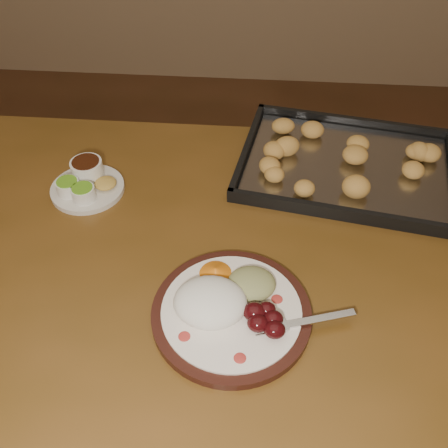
{
  "coord_description": "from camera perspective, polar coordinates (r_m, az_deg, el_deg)",
  "views": [
    {
      "loc": [
        0.25,
        -0.74,
        1.5
      ],
      "look_at": [
        0.2,
        -0.01,
        0.77
      ],
      "focal_mm": 40.0,
      "sensor_mm": 36.0,
      "label": 1
    }
  ],
  "objects": [
    {
      "name": "ground",
      "position": [
        1.7,
        -6.92,
        -18.06
      ],
      "size": [
        4.0,
        4.0,
        0.0
      ],
      "primitive_type": "plane",
      "color": "#58321E",
      "rests_on": "ground"
    },
    {
      "name": "dining_table",
      "position": [
        1.09,
        -2.0,
        -6.54
      ],
      "size": [
        1.5,
        0.9,
        0.75
      ],
      "rotation": [
        0.0,
        0.0,
        -0.0
      ],
      "color": "brown",
      "rests_on": "ground"
    },
    {
      "name": "dinner_plate",
      "position": [
        0.9,
        0.54,
        -9.42
      ],
      "size": [
        0.36,
        0.29,
        0.07
      ],
      "rotation": [
        0.0,
        0.0,
        -0.18
      ],
      "color": "black",
      "rests_on": "dining_table"
    },
    {
      "name": "condiment_saucer",
      "position": [
        1.18,
        -15.52,
        4.57
      ],
      "size": [
        0.17,
        0.17,
        0.06
      ],
      "rotation": [
        0.0,
        0.0,
        -0.11
      ],
      "color": "silver",
      "rests_on": "dining_table"
    },
    {
      "name": "baking_tray",
      "position": [
        1.23,
        13.88,
        6.75
      ],
      "size": [
        0.55,
        0.45,
        0.05
      ],
      "rotation": [
        0.0,
        0.0,
        -0.17
      ],
      "color": "black",
      "rests_on": "dining_table"
    }
  ]
}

